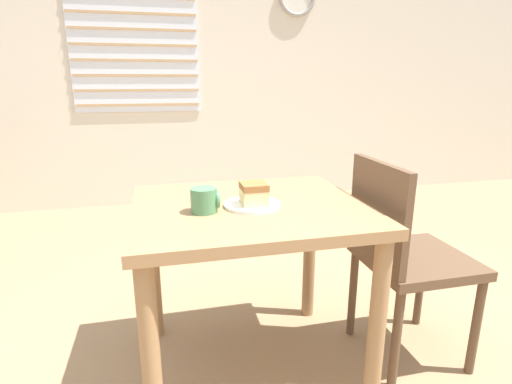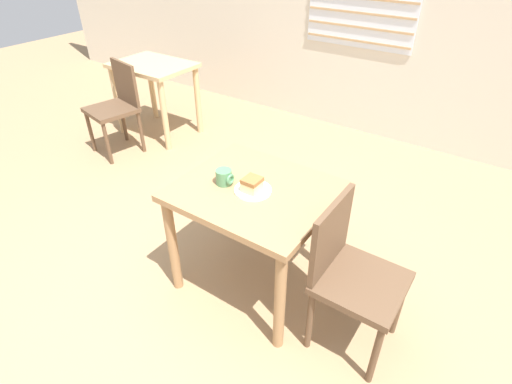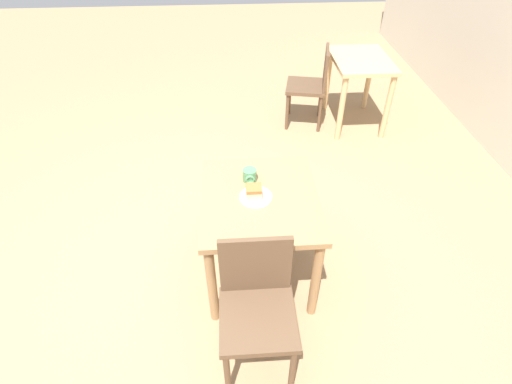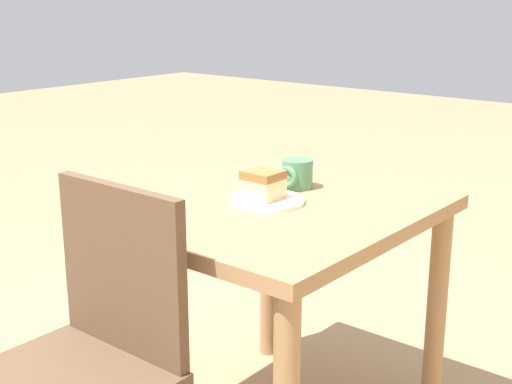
# 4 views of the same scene
# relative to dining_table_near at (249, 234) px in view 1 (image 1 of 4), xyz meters

# --- Properties ---
(wall_back) EXTENTS (10.00, 0.10, 2.80)m
(wall_back) POSITION_rel_dining_table_near_xyz_m (-0.12, 2.54, 0.80)
(wall_back) COLOR beige
(wall_back) RESTS_ON ground_plane
(dining_table_near) EXTENTS (0.86, 0.75, 0.72)m
(dining_table_near) POSITION_rel_dining_table_near_xyz_m (0.00, 0.00, 0.00)
(dining_table_near) COLOR #9E754C
(dining_table_near) RESTS_ON ground_plane
(chair_near_window) EXTENTS (0.42, 0.42, 0.87)m
(chair_near_window) POSITION_rel_dining_table_near_xyz_m (0.63, -0.06, -0.12)
(chair_near_window) COLOR brown
(chair_near_window) RESTS_ON ground_plane
(plate) EXTENTS (0.21, 0.21, 0.01)m
(plate) POSITION_rel_dining_table_near_xyz_m (0.00, -0.03, 0.13)
(plate) COLOR white
(plate) RESTS_ON dining_table_near
(cake_slice) EXTENTS (0.09, 0.10, 0.08)m
(cake_slice) POSITION_rel_dining_table_near_xyz_m (0.01, -0.04, 0.17)
(cake_slice) COLOR #E5CC89
(cake_slice) RESTS_ON plate
(coffee_mug) EXTENTS (0.10, 0.09, 0.09)m
(coffee_mug) POSITION_rel_dining_table_near_xyz_m (-0.17, -0.06, 0.16)
(coffee_mug) COLOR #4C8456
(coffee_mug) RESTS_ON dining_table_near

